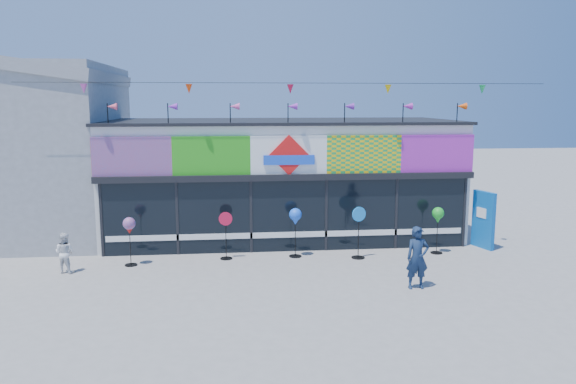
{
  "coord_description": "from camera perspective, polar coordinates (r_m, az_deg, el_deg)",
  "views": [
    {
      "loc": [
        -1.84,
        -13.97,
        4.78
      ],
      "look_at": [
        -0.17,
        2.0,
        2.16
      ],
      "focal_mm": 35.0,
      "sensor_mm": 36.0,
      "label": 1
    }
  ],
  "objects": [
    {
      "name": "spinner_0",
      "position": [
        16.95,
        -15.82,
        -3.44
      ],
      "size": [
        0.36,
        0.36,
        1.44
      ],
      "color": "black",
      "rests_on": "ground"
    },
    {
      "name": "ground",
      "position": [
        14.88,
        1.48,
        -9.47
      ],
      "size": [
        80.0,
        80.0,
        0.0
      ],
      "primitive_type": "plane",
      "color": "gray",
      "rests_on": "ground"
    },
    {
      "name": "kite_shop",
      "position": [
        20.18,
        -0.68,
        1.49
      ],
      "size": [
        16.0,
        5.7,
        5.31
      ],
      "color": "silver",
      "rests_on": "ground"
    },
    {
      "name": "spinner_3",
      "position": [
        17.27,
        7.18,
        -3.97
      ],
      "size": [
        0.44,
        0.41,
        1.6
      ],
      "color": "black",
      "rests_on": "ground"
    },
    {
      "name": "neighbour_building",
      "position": [
        22.55,
        -27.23,
        4.24
      ],
      "size": [
        8.18,
        7.2,
        6.87
      ],
      "color": "#9A9D9F",
      "rests_on": "ground"
    },
    {
      "name": "spinner_4",
      "position": [
        18.22,
        14.99,
        -2.42
      ],
      "size": [
        0.38,
        0.38,
        1.48
      ],
      "color": "black",
      "rests_on": "ground"
    },
    {
      "name": "adult_man",
      "position": [
        14.81,
        13.02,
        -6.53
      ],
      "size": [
        0.6,
        0.4,
        1.62
      ],
      "primitive_type": "imported",
      "rotation": [
        0.0,
        0.0,
        0.02
      ],
      "color": "#152644",
      "rests_on": "ground"
    },
    {
      "name": "spinner_2",
      "position": [
        17.21,
        0.75,
        -2.66
      ],
      "size": [
        0.39,
        0.39,
        1.53
      ],
      "color": "black",
      "rests_on": "ground"
    },
    {
      "name": "spinner_1",
      "position": [
        17.17,
        -6.33,
        -4.3
      ],
      "size": [
        0.41,
        0.37,
        1.46
      ],
      "color": "black",
      "rests_on": "ground"
    },
    {
      "name": "child",
      "position": [
        16.98,
        -21.75,
        -5.75
      ],
      "size": [
        0.63,
        0.47,
        1.15
      ],
      "primitive_type": "imported",
      "rotation": [
        0.0,
        0.0,
        2.84
      ],
      "color": "white",
      "rests_on": "ground"
    },
    {
      "name": "blue_sign",
      "position": [
        19.4,
        19.23,
        -2.67
      ],
      "size": [
        0.41,
        0.94,
        1.87
      ],
      "rotation": [
        0.0,
        0.0,
        0.3
      ],
      "color": "#0B5AAC",
      "rests_on": "ground"
    }
  ]
}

